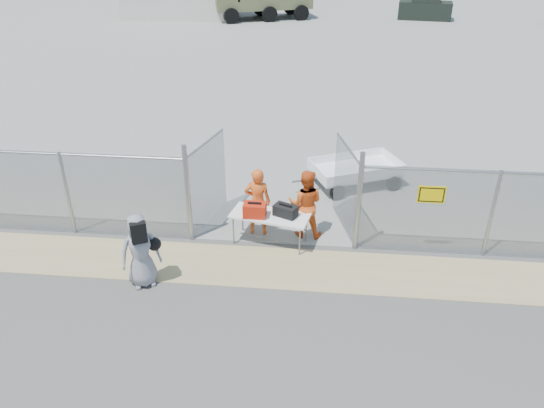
# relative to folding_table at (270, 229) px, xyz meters

# --- Properties ---
(ground) EXTENTS (160.00, 160.00, 0.00)m
(ground) POSITION_rel_folding_table_xyz_m (0.05, -2.03, -0.40)
(ground) COLOR #3E3E3E
(tarmac_inside) EXTENTS (160.00, 80.00, 0.01)m
(tarmac_inside) POSITION_rel_folding_table_xyz_m (0.05, 39.97, -0.39)
(tarmac_inside) COLOR gray
(tarmac_inside) RESTS_ON ground
(dirt_strip) EXTENTS (44.00, 1.60, 0.01)m
(dirt_strip) POSITION_rel_folding_table_xyz_m (0.05, -1.03, -0.39)
(dirt_strip) COLOR tan
(dirt_strip) RESTS_ON ground
(chain_link_fence) EXTENTS (40.00, 0.20, 2.20)m
(chain_link_fence) POSITION_rel_folding_table_xyz_m (0.05, -0.03, 0.70)
(chain_link_fence) COLOR gray
(chain_link_fence) RESTS_ON ground
(folding_table) EXTENTS (1.98, 1.15, 0.79)m
(folding_table) POSITION_rel_folding_table_xyz_m (0.00, 0.00, 0.00)
(folding_table) COLOR white
(folding_table) RESTS_ON ground
(orange_bag) EXTENTS (0.54, 0.37, 0.33)m
(orange_bag) POSITION_rel_folding_table_xyz_m (-0.35, -0.11, 0.56)
(orange_bag) COLOR red
(orange_bag) RESTS_ON folding_table
(black_duffel) EXTENTS (0.63, 0.52, 0.26)m
(black_duffel) POSITION_rel_folding_table_xyz_m (0.37, -0.01, 0.53)
(black_duffel) COLOR black
(black_duffel) RESTS_ON folding_table
(security_worker_left) EXTENTS (0.65, 0.43, 1.77)m
(security_worker_left) POSITION_rel_folding_table_xyz_m (-0.35, 0.42, 0.49)
(security_worker_left) COLOR #DC5519
(security_worker_left) RESTS_ON ground
(security_worker_right) EXTENTS (0.89, 0.71, 1.76)m
(security_worker_right) POSITION_rel_folding_table_xyz_m (0.82, 0.46, 0.48)
(security_worker_right) COLOR #DC5519
(security_worker_right) RESTS_ON ground
(visitor) EXTENTS (0.99, 0.87, 1.70)m
(visitor) POSITION_rel_folding_table_xyz_m (-2.56, -1.89, 0.45)
(visitor) COLOR gray
(visitor) RESTS_ON ground
(utility_trailer) EXTENTS (3.68, 2.89, 0.79)m
(utility_trailer) POSITION_rel_folding_table_xyz_m (2.17, 3.40, 0.00)
(utility_trailer) COLOR white
(utility_trailer) RESTS_ON ground
(parked_vehicle_near) EXTENTS (4.04, 2.25, 1.73)m
(parked_vehicle_near) POSITION_rel_folding_table_xyz_m (8.32, 31.73, 0.47)
(parked_vehicle_near) COLOR black
(parked_vehicle_near) RESTS_ON ground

